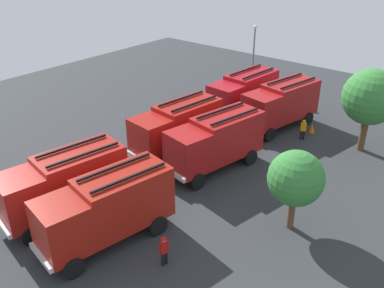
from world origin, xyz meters
The scene contains 15 objects.
ground_plane centered at (0.00, 0.00, 0.00)m, with size 55.47×55.47×0.00m, color #2D3033.
fire_truck_0 centered at (-9.30, -1.87, 2.15)m, with size 7.37×3.23×3.88m.
fire_truck_1 centered at (-0.35, -1.67, 2.15)m, with size 7.43×3.43×3.88m.
fire_truck_2 centered at (9.31, -1.59, 2.15)m, with size 7.51×3.71×3.88m.
fire_truck_3 centered at (-9.21, 1.86, 2.15)m, with size 7.53×3.83×3.88m.
fire_truck_4 centered at (-0.32, 1.80, 2.15)m, with size 7.52×3.79×3.88m.
fire_truck_5 centered at (9.35, 2.08, 2.15)m, with size 7.51×3.75×3.88m.
firefighter_0 centered at (8.83, -3.66, 1.04)m, with size 0.46×0.31×1.83m.
firefighter_1 centered at (-8.30, 4.42, 0.91)m, with size 0.44×0.48×1.63m.
firefighter_2 centered at (8.82, 5.53, 0.91)m, with size 0.46×0.32×1.63m.
tree_0 centered at (-9.48, 8.60, 4.18)m, with size 4.01×4.01×6.21m.
tree_1 centered at (2.24, 8.90, 3.14)m, with size 3.01×3.01×4.67m.
traffic_cone_0 centered at (-10.01, 4.42, 0.37)m, with size 0.51×0.51×0.73m, color #F2600C.
traffic_cone_1 centered at (4.97, 0.46, 0.29)m, with size 0.40×0.40×0.57m, color #F2600C.
lamppost centered at (-15.61, -4.94, 3.86)m, with size 0.36×0.36×6.59m.
Camera 1 is at (20.06, 16.58, 14.69)m, focal length 39.11 mm.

